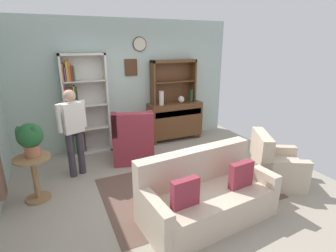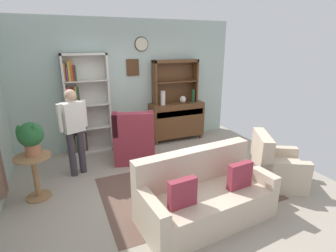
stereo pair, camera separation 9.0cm
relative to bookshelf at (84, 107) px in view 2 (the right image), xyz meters
name	(u,v)px [view 2 (the right image)]	position (x,y,z in m)	size (l,w,h in m)	color
ground_plane	(167,183)	(1.07, -1.94, -1.02)	(5.40, 4.60, 0.02)	#9E9384
wall_back	(130,84)	(1.08, 0.19, 0.40)	(5.00, 0.09, 2.80)	#ADC1B7
area_rug	(186,188)	(1.27, -2.24, -1.00)	(2.67, 1.81, 0.01)	brown
bookshelf	(84,107)	(0.00, 0.00, 0.00)	(0.90, 0.30, 2.10)	silver
sideboard	(177,119)	(2.12, -0.08, -0.50)	(1.30, 0.45, 0.92)	brown
sideboard_hutch	(175,75)	(2.12, 0.03, 0.55)	(1.10, 0.26, 1.00)	brown
vase_tall	(163,98)	(1.73, -0.16, 0.08)	(0.11, 0.11, 0.33)	beige
vase_round	(183,99)	(2.25, -0.15, 0.00)	(0.15, 0.15, 0.17)	beige
bottle_wine	(193,96)	(2.51, -0.17, 0.07)	(0.07, 0.07, 0.31)	#194223
couch_floral	(204,197)	(1.17, -2.98, -0.69)	(1.87, 1.00, 0.90)	beige
armchair_floral	(275,168)	(2.73, -2.69, -0.72)	(1.05, 1.03, 0.88)	beige
wingback_chair	(134,142)	(0.82, -0.85, -0.62)	(0.96, 0.98, 1.05)	maroon
plant_stand	(35,172)	(-0.94, -1.56, -0.57)	(0.52, 0.52, 0.70)	#997047
potted_plant_large	(31,137)	(-0.92, -1.53, -0.01)	(0.36, 0.36, 0.50)	#AD6B4C
person_reading	(74,127)	(-0.29, -1.00, -0.10)	(0.51, 0.31, 1.56)	#38333D
coffee_table	(177,171)	(1.11, -2.26, -0.65)	(0.80, 0.50, 0.42)	brown
book_stack	(185,166)	(1.20, -2.35, -0.54)	(0.21, 0.16, 0.10)	#337247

